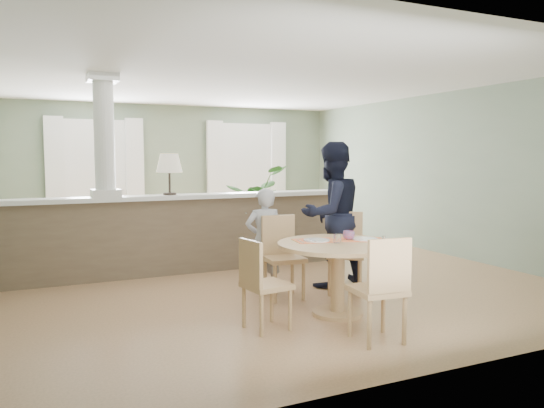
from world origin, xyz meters
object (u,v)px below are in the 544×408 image
chair_side (261,280)px  chair_far_boy (282,252)px  chair_near (382,285)px  houseplant (250,207)px  chair_far_man (345,248)px  child_person (264,240)px  man_person (331,215)px  dining_table (338,257)px  sofa (225,227)px

chair_side → chair_far_boy: bearing=-43.4°
chair_near → houseplant: bearing=-93.8°
chair_far_man → chair_near: (-0.70, -1.68, -0.01)m
chair_near → chair_side: chair_near is taller
child_person → man_person: bearing=-177.4°
chair_near → child_person: size_ratio=0.75×
houseplant → man_person: (-0.10, -2.92, 0.17)m
houseplant → chair_far_boy: houseplant is taller
houseplant → child_person: houseplant is taller
chair_near → man_person: bearing=-103.7°
chair_near → child_person: child_person is taller
dining_table → chair_far_man: size_ratio=1.29×
houseplant → man_person: size_ratio=0.81×
houseplant → child_person: size_ratio=1.17×
dining_table → chair_side: bearing=-172.3°
dining_table → chair_far_man: (0.59, 0.78, -0.07)m
chair_side → houseplant: bearing=-29.6°
chair_near → chair_side: size_ratio=1.09×
chair_far_man → chair_far_boy: bearing=-155.4°
houseplant → child_person: 2.98m
chair_far_boy → child_person: 0.32m
sofa → chair_far_man: size_ratio=3.00×
dining_table → child_person: 1.22m
chair_far_man → child_person: child_person is taller
houseplant → chair_far_man: size_ratio=1.53×
chair_side → man_person: 1.97m
dining_table → chair_near: (-0.11, -0.89, -0.08)m
dining_table → chair_far_man: bearing=53.1°
sofa → chair_far_boy: (-0.37, -3.01, 0.10)m
houseplant → chair_near: size_ratio=1.55×
dining_table → chair_far_man: 0.98m
dining_table → chair_side: chair_side is taller
chair_far_boy → chair_side: bearing=-119.8°
houseplant → man_person: bearing=-91.9°
child_person → dining_table: bearing=114.1°
dining_table → chair_side: size_ratio=1.43×
chair_side → man_person: (1.50, 1.21, 0.43)m
chair_far_man → man_person: man_person is taller
chair_far_man → chair_near: size_ratio=1.02×
sofa → houseplant: bearing=17.6°
chair_near → man_person: (0.68, 1.98, 0.39)m
chair_side → man_person: bearing=-59.6°
sofa → dining_table: bearing=-84.4°
chair_far_boy → chair_near: size_ratio=1.00×
sofa → child_person: bearing=-91.9°
houseplant → sofa: bearing=-170.3°
houseplant → chair_near: (-0.78, -4.89, -0.21)m
chair_far_man → chair_side: 1.77m
chair_far_man → man_person: (-0.02, 0.30, 0.38)m
houseplant → chair_side: 4.43m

